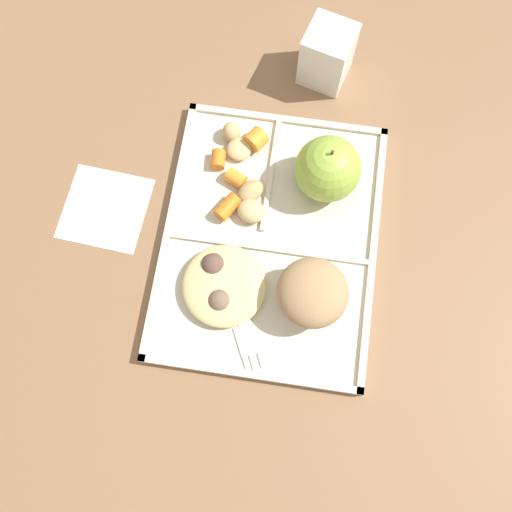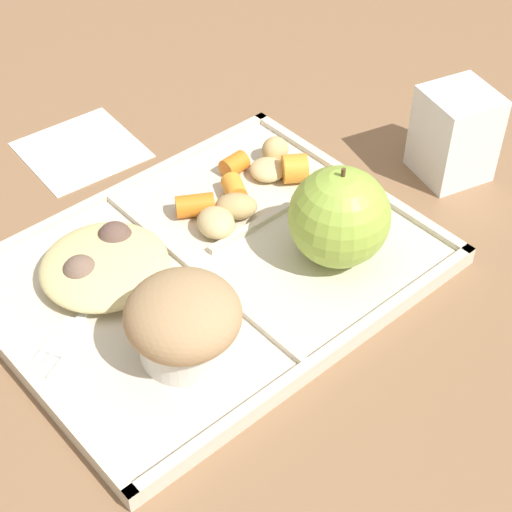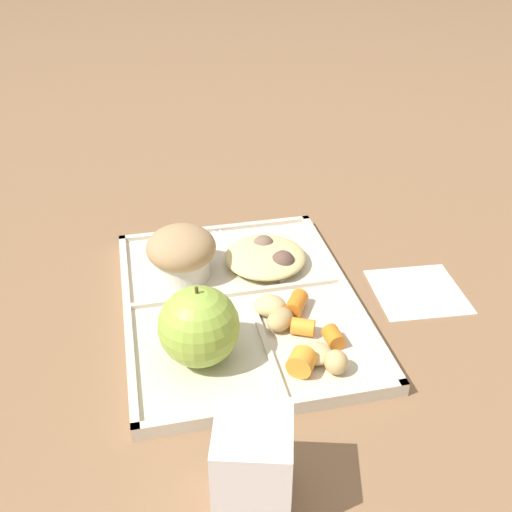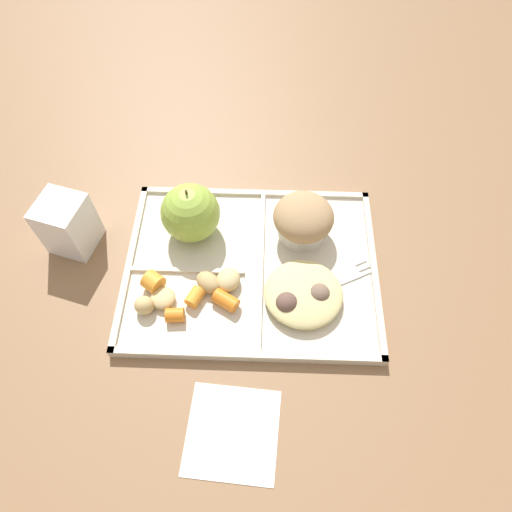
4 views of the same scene
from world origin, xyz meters
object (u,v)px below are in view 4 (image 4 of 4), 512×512
(bran_muffin, at_px, (303,220))
(milk_carton, at_px, (68,224))
(plastic_fork, at_px, (332,281))
(lunch_tray, at_px, (251,268))
(green_apple, at_px, (190,213))

(bran_muffin, bearing_deg, milk_carton, -176.76)
(bran_muffin, height_order, milk_carton, milk_carton)
(bran_muffin, bearing_deg, plastic_fork, -62.88)
(lunch_tray, distance_m, plastic_fork, 0.12)
(lunch_tray, xyz_separation_m, green_apple, (-0.09, 0.06, 0.05))
(lunch_tray, relative_size, bran_muffin, 4.11)
(plastic_fork, bearing_deg, bran_muffin, 117.12)
(plastic_fork, height_order, milk_carton, milk_carton)
(bran_muffin, relative_size, plastic_fork, 0.60)
(plastic_fork, relative_size, milk_carton, 1.66)
(plastic_fork, bearing_deg, green_apple, 158.29)
(plastic_fork, xyz_separation_m, milk_carton, (-0.39, 0.06, 0.03))
(green_apple, bearing_deg, plastic_fork, -21.71)
(milk_carton, bearing_deg, bran_muffin, 18.78)
(lunch_tray, height_order, green_apple, green_apple)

